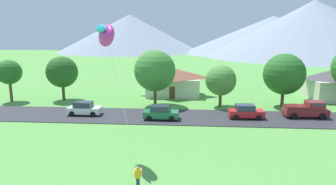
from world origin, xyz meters
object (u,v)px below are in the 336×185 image
object	(u,v)px
kite_flyer_with_kite	(106,37)
tree_left_of_center	(9,72)
tree_center	(62,72)
parked_car_red_west_end	(246,112)
parked_car_green_mid_west	(161,113)
parked_car_white_mid_east	(84,109)
tree_near_left	(221,80)
house_left_center	(336,83)
tree_near_right	(155,71)
pickup_truck_maroon_west_side	(306,109)
tree_right_of_center	(284,74)
house_leftmost	(173,81)

from	to	relation	value
kite_flyer_with_kite	tree_left_of_center	bearing A→B (deg)	137.49
tree_center	parked_car_red_west_end	bearing A→B (deg)	-17.83
kite_flyer_with_kite	tree_center	bearing A→B (deg)	122.54
tree_center	parked_car_green_mid_west	distance (m)	19.61
parked_car_white_mid_east	tree_near_left	bearing A→B (deg)	18.80
house_left_center	parked_car_red_west_end	size ratio (longest dim) A/B	2.02
parked_car_green_mid_west	house_left_center	bearing A→B (deg)	27.71
tree_near_right	pickup_truck_maroon_west_side	xyz separation A→B (m)	(19.51, -5.01, -4.06)
house_left_center	parked_car_white_mid_east	bearing A→B (deg)	-160.83
tree_near_left	tree_left_of_center	distance (m)	31.99
tree_near_left	tree_center	distance (m)	24.49
tree_near_right	pickup_truck_maroon_west_side	world-z (taller)	tree_near_right
house_left_center	parked_car_green_mid_west	xyz separation A→B (m)	(-26.72, -14.03, -1.70)
parked_car_red_west_end	tree_center	bearing A→B (deg)	162.17
tree_near_left	tree_center	bearing A→B (deg)	173.91
pickup_truck_maroon_west_side	tree_center	bearing A→B (deg)	167.51
kite_flyer_with_kite	tree_near_right	bearing A→B (deg)	84.94
house_left_center	parked_car_green_mid_west	distance (m)	30.22
tree_right_of_center	kite_flyer_with_kite	bearing A→B (deg)	-136.31
tree_left_of_center	tree_near_right	distance (m)	22.60
tree_near_left	parked_car_white_mid_east	bearing A→B (deg)	-161.20
tree_left_of_center	tree_center	bearing A→B (deg)	12.35
tree_near_left	tree_right_of_center	world-z (taller)	tree_right_of_center
tree_center	parked_car_red_west_end	xyz separation A→B (m)	(26.88, -8.65, -3.60)
house_left_center	parked_car_white_mid_east	distance (m)	38.89
parked_car_green_mid_west	kite_flyer_with_kite	bearing A→B (deg)	-106.28
tree_near_left	parked_car_white_mid_east	world-z (taller)	tree_near_left
tree_left_of_center	parked_car_green_mid_west	world-z (taller)	tree_left_of_center
house_leftmost	parked_car_white_mid_east	size ratio (longest dim) A/B	2.25
parked_car_red_west_end	kite_flyer_with_kite	xyz separation A→B (m)	(-13.55, -12.24, 9.05)
house_left_center	tree_left_of_center	world-z (taller)	tree_left_of_center
house_left_center	parked_car_white_mid_east	size ratio (longest dim) A/B	2.05
tree_near_right	tree_left_of_center	bearing A→B (deg)	177.59
house_leftmost	parked_car_green_mid_west	size ratio (longest dim) A/B	2.25
tree_left_of_center	parked_car_red_west_end	size ratio (longest dim) A/B	1.52
house_leftmost	parked_car_green_mid_west	bearing A→B (deg)	-92.30
tree_near_left	tree_center	size ratio (longest dim) A/B	0.87
tree_near_right	parked_car_red_west_end	distance (m)	14.03
tree_center	tree_right_of_center	distance (m)	33.30
tree_right_of_center	house_leftmost	bearing A→B (deg)	156.78
parked_car_red_west_end	kite_flyer_with_kite	distance (m)	20.38
tree_right_of_center	house_left_center	bearing A→B (deg)	30.78
tree_left_of_center	parked_car_white_mid_east	distance (m)	16.23
parked_car_red_west_end	parked_car_green_mid_west	bearing A→B (deg)	-172.94
tree_near_right	house_leftmost	bearing A→B (deg)	74.15
house_left_center	tree_near_left	world-z (taller)	tree_near_left
tree_near_left	kite_flyer_with_kite	xyz separation A→B (m)	(-11.01, -18.29, 6.08)
house_left_center	tree_right_of_center	distance (m)	11.83
house_leftmost	tree_left_of_center	size ratio (longest dim) A/B	1.46
house_leftmost	tree_near_left	size ratio (longest dim) A/B	1.57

